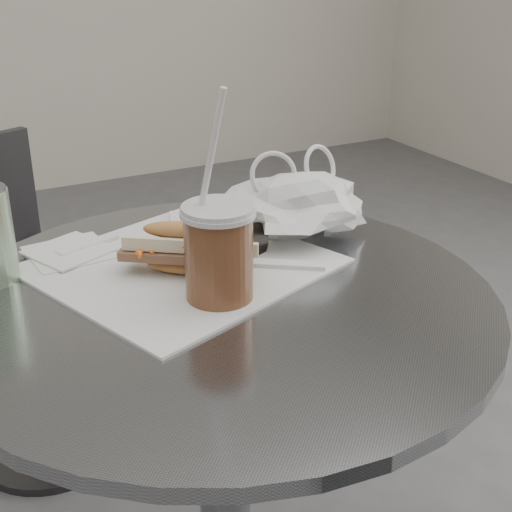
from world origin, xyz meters
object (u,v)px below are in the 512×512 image
cafe_table (224,453)px  banh_mi (184,249)px  chair_far (25,323)px  iced_coffee (219,252)px  sunglasses (241,250)px

cafe_table → banh_mi: (-0.02, 0.08, 0.31)m
chair_far → banh_mi: (0.14, -0.70, 0.44)m
chair_far → banh_mi: 0.83m
cafe_table → iced_coffee: bearing=-118.9°
banh_mi → iced_coffee: size_ratio=0.80×
iced_coffee → sunglasses: bearing=49.3°
sunglasses → banh_mi: bearing=152.2°
banh_mi → sunglasses: bearing=33.1°
chair_far → banh_mi: size_ratio=3.32×
chair_far → sunglasses: sunglasses is taller
chair_far → iced_coffee: (0.15, -0.79, 0.47)m
cafe_table → sunglasses: (0.07, 0.08, 0.30)m
banh_mi → iced_coffee: iced_coffee is taller
cafe_table → banh_mi: banh_mi is taller
chair_far → sunglasses: size_ratio=6.41×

